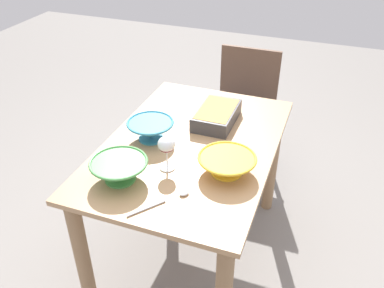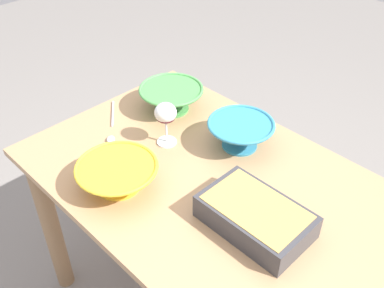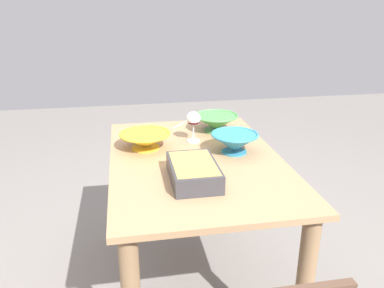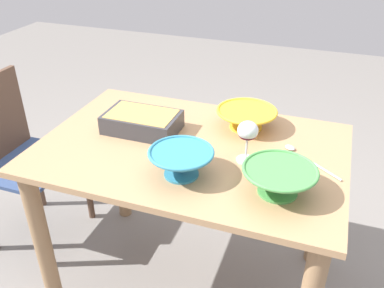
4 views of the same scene
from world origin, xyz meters
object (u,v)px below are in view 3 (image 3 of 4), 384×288
Objects in this scene: dining_table at (196,187)px; casserole_dish at (194,171)px; mixing_bowl at (235,142)px; serving_spoon at (171,130)px; small_bowl at (145,140)px; wine_glass at (193,120)px; serving_bowl at (216,122)px.

casserole_dish reaches higher than dining_table.
serving_spoon is (0.39, 0.27, -0.05)m from mixing_bowl.
casserole_dish is 0.45m from small_bowl.
wine_glass reaches higher than mixing_bowl.
serving_bowl is (0.34, 0.01, -0.00)m from mixing_bowl.
casserole_dish is 1.23× the size of serving_bowl.
small_bowl is (0.17, 0.23, 0.20)m from dining_table.
mixing_bowl is 1.02× the size of serving_spoon.
serving_spoon is at bearing 9.18° from dining_table.
mixing_bowl is at bearing -138.76° from wine_glass.
dining_table is 0.46m from serving_spoon.
small_bowl is at bearing 103.10° from wine_glass.
serving_bowl is at bearing -63.70° from small_bowl.
wine_glass reaches higher than dining_table.
wine_glass is 0.27m from mixing_bowl.
small_bowl is (-0.06, 0.26, -0.07)m from wine_glass.
dining_table is at bearing 153.32° from serving_bowl.
dining_table is at bearing -126.32° from small_bowl.
wine_glass is 0.70× the size of mixing_bowl.
serving_bowl is 0.27m from serving_spoon.
small_bowl is at bearing 116.30° from serving_bowl.
casserole_dish is at bearing -156.92° from small_bowl.
serving_bowl is at bearing -21.62° from casserole_dish.
serving_bowl is 1.09× the size of serving_spoon.
serving_bowl is at bearing 1.98° from mixing_bowl.
small_bowl reaches higher than casserole_dish.
casserole_dish is (-0.24, 0.06, 0.20)m from dining_table.
serving_bowl reaches higher than serving_spoon.
wine_glass is 0.63× the size of small_bowl.
mixing_bowl is (0.03, -0.20, 0.21)m from dining_table.
casserole_dish is 0.38m from mixing_bowl.
serving_bowl is (0.38, -0.19, 0.21)m from dining_table.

